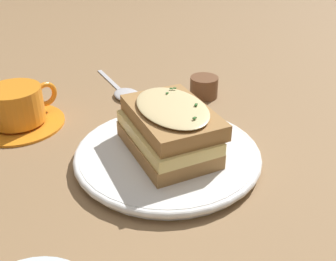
{
  "coord_description": "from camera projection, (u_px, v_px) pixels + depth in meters",
  "views": [
    {
      "loc": [
        0.43,
        0.07,
        0.3
      ],
      "look_at": [
        -0.0,
        -0.02,
        0.04
      ],
      "focal_mm": 42.0,
      "sensor_mm": 36.0,
      "label": 1
    }
  ],
  "objects": [
    {
      "name": "spoon",
      "position": [
        125.0,
        93.0,
        0.71
      ],
      "size": [
        0.15,
        0.13,
        0.01
      ],
      "rotation": [
        0.0,
        0.0,
        5.4
      ],
      "color": "silver",
      "rests_on": "ground_plane"
    },
    {
      "name": "condiment_pot",
      "position": [
        204.0,
        87.0,
        0.7
      ],
      "size": [
        0.05,
        0.05,
        0.04
      ],
      "primitive_type": "cylinder",
      "color": "brown",
      "rests_on": "ground_plane"
    },
    {
      "name": "teacup_with_saucer",
      "position": [
        18.0,
        109.0,
        0.61
      ],
      "size": [
        0.14,
        0.14,
        0.06
      ],
      "rotation": [
        0.0,
        0.0,
        2.58
      ],
      "color": "orange",
      "rests_on": "ground_plane"
    },
    {
      "name": "sandwich",
      "position": [
        170.0,
        128.0,
        0.51
      ],
      "size": [
        0.17,
        0.16,
        0.07
      ],
      "rotation": [
        0.0,
        0.0,
        0.64
      ],
      "color": "#A37542",
      "rests_on": "dinner_plate"
    },
    {
      "name": "dinner_plate",
      "position": [
        168.0,
        153.0,
        0.53
      ],
      "size": [
        0.25,
        0.25,
        0.02
      ],
      "color": "white",
      "rests_on": "ground_plane"
    },
    {
      "name": "ground_plane",
      "position": [
        179.0,
        161.0,
        0.53
      ],
      "size": [
        2.4,
        2.4,
        0.0
      ],
      "primitive_type": "plane",
      "color": "olive"
    }
  ]
}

